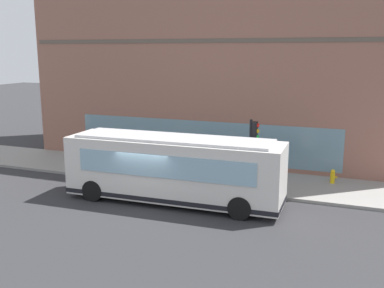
{
  "coord_description": "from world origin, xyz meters",
  "views": [
    {
      "loc": [
        -17.49,
        -8.76,
        6.92
      ],
      "look_at": [
        3.31,
        -0.83,
        2.2
      ],
      "focal_mm": 41.6,
      "sensor_mm": 36.0,
      "label": 1
    }
  ],
  "objects_px": {
    "pedestrian_walking_along_curb": "(167,154)",
    "newspaper_vending_box": "(113,156)",
    "pedestrian_near_building_entrance": "(197,166)",
    "traffic_light_near_corner": "(253,141)",
    "city_bus_nearside": "(173,169)",
    "pedestrian_near_hydrant": "(166,162)",
    "fire_hydrant": "(333,176)"
  },
  "relations": [
    {
      "from": "pedestrian_near_hydrant",
      "to": "newspaper_vending_box",
      "type": "xyz_separation_m",
      "value": [
        1.99,
        4.44,
        -0.54
      ]
    },
    {
      "from": "city_bus_nearside",
      "to": "newspaper_vending_box",
      "type": "height_order",
      "value": "city_bus_nearside"
    },
    {
      "from": "fire_hydrant",
      "to": "pedestrian_walking_along_curb",
      "type": "bearing_deg",
      "value": 93.62
    },
    {
      "from": "city_bus_nearside",
      "to": "traffic_light_near_corner",
      "type": "height_order",
      "value": "traffic_light_near_corner"
    },
    {
      "from": "pedestrian_walking_along_curb",
      "to": "pedestrian_near_building_entrance",
      "type": "bearing_deg",
      "value": -126.35
    },
    {
      "from": "fire_hydrant",
      "to": "city_bus_nearside",
      "type": "bearing_deg",
      "value": 127.63
    },
    {
      "from": "pedestrian_near_hydrant",
      "to": "pedestrian_near_building_entrance",
      "type": "height_order",
      "value": "pedestrian_near_hydrant"
    },
    {
      "from": "city_bus_nearside",
      "to": "newspaper_vending_box",
      "type": "distance_m",
      "value": 7.63
    },
    {
      "from": "pedestrian_walking_along_curb",
      "to": "pedestrian_near_building_entrance",
      "type": "distance_m",
      "value": 3.15
    },
    {
      "from": "city_bus_nearside",
      "to": "fire_hydrant",
      "type": "height_order",
      "value": "city_bus_nearside"
    },
    {
      "from": "city_bus_nearside",
      "to": "pedestrian_walking_along_curb",
      "type": "relative_size",
      "value": 6.37
    },
    {
      "from": "pedestrian_near_building_entrance",
      "to": "newspaper_vending_box",
      "type": "distance_m",
      "value": 6.43
    },
    {
      "from": "newspaper_vending_box",
      "to": "traffic_light_near_corner",
      "type": "bearing_deg",
      "value": -102.21
    },
    {
      "from": "city_bus_nearside",
      "to": "newspaper_vending_box",
      "type": "bearing_deg",
      "value": 52.29
    },
    {
      "from": "city_bus_nearside",
      "to": "pedestrian_near_hydrant",
      "type": "distance_m",
      "value": 3.1
    },
    {
      "from": "pedestrian_near_hydrant",
      "to": "pedestrian_walking_along_curb",
      "type": "distance_m",
      "value": 2.14
    },
    {
      "from": "pedestrian_near_hydrant",
      "to": "traffic_light_near_corner",
      "type": "bearing_deg",
      "value": -89.65
    },
    {
      "from": "pedestrian_near_building_entrance",
      "to": "city_bus_nearside",
      "type": "bearing_deg",
      "value": 176.99
    },
    {
      "from": "pedestrian_near_building_entrance",
      "to": "newspaper_vending_box",
      "type": "relative_size",
      "value": 1.72
    },
    {
      "from": "city_bus_nearside",
      "to": "pedestrian_walking_along_curb",
      "type": "height_order",
      "value": "city_bus_nearside"
    },
    {
      "from": "pedestrian_walking_along_curb",
      "to": "newspaper_vending_box",
      "type": "xyz_separation_m",
      "value": [
        0.02,
        3.6,
        -0.45
      ]
    },
    {
      "from": "pedestrian_near_hydrant",
      "to": "pedestrian_near_building_entrance",
      "type": "distance_m",
      "value": 1.71
    },
    {
      "from": "newspaper_vending_box",
      "to": "city_bus_nearside",
      "type": "bearing_deg",
      "value": -127.71
    },
    {
      "from": "city_bus_nearside",
      "to": "pedestrian_near_building_entrance",
      "type": "bearing_deg",
      "value": -3.01
    },
    {
      "from": "traffic_light_near_corner",
      "to": "pedestrian_walking_along_curb",
      "type": "xyz_separation_m",
      "value": [
        1.94,
        5.46,
        -1.53
      ]
    },
    {
      "from": "pedestrian_walking_along_curb",
      "to": "newspaper_vending_box",
      "type": "bearing_deg",
      "value": 89.7
    },
    {
      "from": "traffic_light_near_corner",
      "to": "pedestrian_walking_along_curb",
      "type": "height_order",
      "value": "traffic_light_near_corner"
    },
    {
      "from": "fire_hydrant",
      "to": "pedestrian_near_building_entrance",
      "type": "xyz_separation_m",
      "value": [
        -2.44,
        6.59,
        0.52
      ]
    },
    {
      "from": "traffic_light_near_corner",
      "to": "fire_hydrant",
      "type": "relative_size",
      "value": 4.73
    },
    {
      "from": "fire_hydrant",
      "to": "pedestrian_near_hydrant",
      "type": "relative_size",
      "value": 0.43
    },
    {
      "from": "pedestrian_near_hydrant",
      "to": "newspaper_vending_box",
      "type": "distance_m",
      "value": 4.89
    },
    {
      "from": "city_bus_nearside",
      "to": "pedestrian_walking_along_curb",
      "type": "distance_m",
      "value": 5.22
    }
  ]
}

